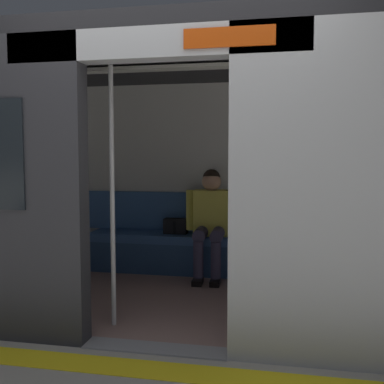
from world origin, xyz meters
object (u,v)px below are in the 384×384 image
object	(u,v)px
train_car	(181,137)
person_seated	(211,216)
grab_pole_door	(112,190)
handbag	(176,226)
bench_seat	(206,244)
book	(250,235)

from	to	relation	value
train_car	person_seated	bearing A→B (deg)	-98.54
train_car	grab_pole_door	size ratio (longest dim) A/B	3.03
train_car	person_seated	distance (m)	1.20
grab_pole_door	handbag	bearing A→B (deg)	-92.83
bench_seat	handbag	size ratio (longest dim) A/B	10.29
bench_seat	handbag	world-z (taller)	handbag
handbag	grab_pole_door	xyz separation A→B (m)	(0.08, 1.71, 0.54)
person_seated	bench_seat	bearing A→B (deg)	-41.51
train_car	handbag	distance (m)	1.39
person_seated	handbag	distance (m)	0.45
train_car	bench_seat	bearing A→B (deg)	-94.34
bench_seat	book	xyz separation A→B (m)	(-0.48, -0.02, 0.11)
bench_seat	train_car	bearing A→B (deg)	85.66
book	bench_seat	bearing A→B (deg)	32.99
train_car	grab_pole_door	distance (m)	0.93
train_car	handbag	size ratio (longest dim) A/B	24.62
book	grab_pole_door	xyz separation A→B (m)	(0.92, 1.67, 0.61)
handbag	grab_pole_door	size ratio (longest dim) A/B	0.12
person_seated	handbag	bearing A→B (deg)	-14.85
bench_seat	person_seated	world-z (taller)	person_seated
person_seated	book	bearing A→B (deg)	-170.58
train_car	bench_seat	size ratio (longest dim) A/B	2.39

